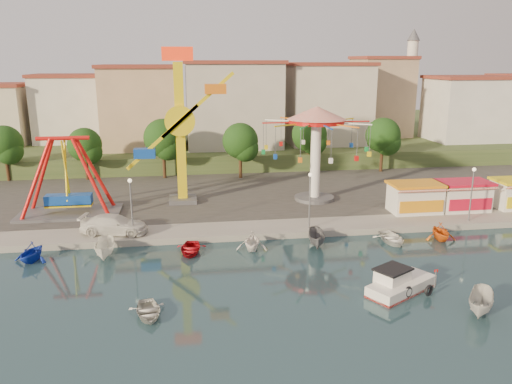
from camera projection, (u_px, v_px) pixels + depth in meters
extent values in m
plane|color=#132F36|center=(239.00, 305.00, 33.11)|extent=(200.00, 200.00, 0.00)
cube|color=#9E998E|center=(202.00, 146.00, 92.37)|extent=(200.00, 100.00, 0.60)
cube|color=#4C4944|center=(212.00, 187.00, 61.67)|extent=(90.00, 28.00, 0.01)
cube|color=#384C26|center=(201.00, 136.00, 96.85)|extent=(200.00, 60.00, 3.00)
cube|color=#59595E|center=(70.00, 213.00, 50.51)|extent=(10.00, 5.00, 0.30)
cube|color=#1345AA|center=(69.00, 199.00, 50.14)|extent=(4.50, 1.40, 1.00)
cylinder|color=red|center=(63.00, 138.00, 48.56)|extent=(5.00, 0.40, 0.40)
cube|color=#59595E|center=(183.00, 199.00, 55.13)|extent=(3.00, 3.00, 0.50)
cube|color=yellow|center=(180.00, 134.00, 53.27)|extent=(1.00, 1.00, 15.00)
cube|color=#FE2F0E|center=(177.00, 54.00, 51.15)|extent=(3.20, 0.50, 1.40)
cylinder|color=yellow|center=(180.00, 121.00, 52.12)|extent=(3.20, 0.50, 3.20)
cube|color=yellow|center=(198.00, 105.00, 51.77)|extent=(7.77, 0.35, 6.83)
cube|color=orange|center=(215.00, 89.00, 51.61)|extent=(2.20, 1.20, 1.00)
cylinder|color=#59595E|center=(314.00, 198.00, 55.90)|extent=(4.40, 4.40, 0.40)
cylinder|color=white|center=(315.00, 160.00, 54.80)|extent=(1.10, 1.10, 9.00)
cylinder|color=red|center=(317.00, 121.00, 53.70)|extent=(6.00, 6.00, 0.50)
cone|color=red|center=(317.00, 113.00, 53.47)|extent=(6.40, 6.40, 1.40)
cube|color=white|center=(415.00, 199.00, 51.13)|extent=(5.00, 3.00, 2.80)
cube|color=orange|center=(416.00, 184.00, 50.74)|extent=(5.40, 3.40, 0.25)
cube|color=red|center=(424.00, 192.00, 49.20)|extent=(5.00, 0.77, 0.43)
cube|color=white|center=(463.00, 197.00, 51.86)|extent=(5.00, 3.00, 2.80)
cube|color=red|center=(464.00, 182.00, 51.46)|extent=(5.40, 3.40, 0.25)
cube|color=red|center=(473.00, 190.00, 49.92)|extent=(5.00, 0.77, 0.43)
cylinder|color=#59595E|center=(132.00, 209.00, 43.66)|extent=(0.14, 0.14, 5.00)
cylinder|color=#59595E|center=(310.00, 202.00, 45.86)|extent=(0.14, 0.14, 5.00)
cylinder|color=#59595E|center=(471.00, 196.00, 48.05)|extent=(0.14, 0.14, 5.00)
cylinder|color=#382314|center=(7.00, 167.00, 64.32)|extent=(0.44, 0.44, 3.60)
sphere|color=black|center=(4.00, 143.00, 63.53)|extent=(4.60, 4.60, 4.60)
cylinder|color=#382314|center=(87.00, 167.00, 65.01)|extent=(0.44, 0.44, 3.40)
sphere|color=black|center=(85.00, 145.00, 64.27)|extent=(4.35, 4.35, 4.35)
cylinder|color=#382314|center=(164.00, 163.00, 65.90)|extent=(0.44, 0.44, 3.92)
sphere|color=black|center=(163.00, 138.00, 65.04)|extent=(5.02, 5.02, 5.02)
cylinder|color=#382314|center=(241.00, 164.00, 65.92)|extent=(0.44, 0.44, 3.66)
sphere|color=black|center=(240.00, 141.00, 65.12)|extent=(4.68, 4.68, 4.68)
cylinder|color=#382314|center=(309.00, 158.00, 70.14)|extent=(0.44, 0.44, 3.80)
sphere|color=black|center=(309.00, 134.00, 69.31)|extent=(4.86, 4.86, 4.86)
cylinder|color=#382314|center=(381.00, 158.00, 69.78)|extent=(0.44, 0.44, 3.77)
sphere|color=black|center=(383.00, 135.00, 68.95)|extent=(4.83, 4.83, 4.83)
cube|color=silver|center=(66.00, 116.00, 77.49)|extent=(12.33, 9.01, 8.63)
cube|color=tan|center=(152.00, 107.00, 79.51)|extent=(11.95, 9.28, 11.23)
cube|color=beige|center=(240.00, 114.00, 78.64)|extent=(12.59, 10.50, 9.20)
cube|color=beige|center=(317.00, 110.00, 83.74)|extent=(10.75, 9.23, 9.24)
cube|color=tan|center=(398.00, 104.00, 83.52)|extent=(12.77, 10.96, 11.21)
cube|color=silver|center=(469.00, 101.00, 83.50)|extent=(8.23, 8.98, 12.36)
cylinder|color=silver|center=(410.00, 89.00, 86.92)|extent=(1.80, 1.80, 16.00)
cylinder|color=#59595E|center=(412.00, 59.00, 85.64)|extent=(2.80, 2.80, 0.30)
cone|color=#59595E|center=(414.00, 35.00, 84.62)|extent=(2.20, 2.20, 2.00)
cube|color=white|center=(401.00, 287.00, 34.97)|extent=(5.76, 4.58, 0.98)
cube|color=red|center=(401.00, 290.00, 35.03)|extent=(5.76, 4.58, 0.17)
cube|color=white|center=(392.00, 276.00, 34.77)|extent=(2.72, 2.53, 0.98)
cube|color=black|center=(393.00, 269.00, 34.63)|extent=(3.02, 2.83, 0.13)
torus|color=black|center=(408.00, 292.00, 33.88)|extent=(0.83, 0.61, 0.83)
torus|color=black|center=(429.00, 290.00, 34.14)|extent=(0.83, 0.61, 0.83)
imported|color=silver|center=(148.00, 311.00, 31.61)|extent=(2.81, 3.56, 0.67)
imported|color=silver|center=(481.00, 303.00, 31.80)|extent=(3.44, 3.92, 1.48)
imported|color=silver|center=(114.00, 224.00, 44.80)|extent=(6.28, 3.51, 1.72)
imported|color=#132EAE|center=(31.00, 252.00, 40.12)|extent=(3.47, 3.76, 1.64)
imported|color=white|center=(105.00, 249.00, 40.93)|extent=(1.57, 4.01, 1.54)
imported|color=#B30E18|center=(190.00, 249.00, 41.98)|extent=(2.93, 3.80, 0.73)
imported|color=white|center=(252.00, 241.00, 42.58)|extent=(3.28, 3.61, 1.64)
imported|color=#5D5D62|center=(317.00, 239.00, 43.39)|extent=(2.07, 3.94, 1.45)
imported|color=white|center=(392.00, 238.00, 44.42)|extent=(2.79, 3.80, 0.76)
imported|color=orange|center=(441.00, 231.00, 44.94)|extent=(2.89, 3.27, 1.62)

